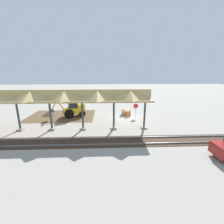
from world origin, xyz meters
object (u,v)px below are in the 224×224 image
backhoe (73,109)px  traffic_barrel (127,113)px  concrete_pipe (126,112)px  stop_sign (136,107)px

backhoe → traffic_barrel: 8.53m
backhoe → concrete_pipe: 8.40m
stop_sign → traffic_barrel: bearing=-16.4°
concrete_pipe → backhoe: bearing=2.7°
stop_sign → backhoe: backhoe is taller
stop_sign → traffic_barrel: stop_sign is taller
backhoe → traffic_barrel: backhoe is taller
stop_sign → backhoe: size_ratio=0.41×
backhoe → concrete_pipe: (-8.36, -0.39, -0.75)m
backhoe → concrete_pipe: bearing=-177.3°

